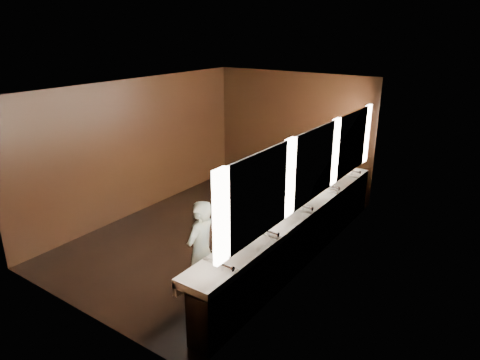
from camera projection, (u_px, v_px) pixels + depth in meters
name	position (u px, v px, depth m)	size (l,w,h in m)	color
floor	(216.00, 232.00, 8.29)	(6.00, 6.00, 0.00)	black
ceiling	(212.00, 86.00, 7.34)	(4.00, 6.00, 0.02)	#2D2D2B
wall_back	(292.00, 132.00, 10.14)	(4.00, 0.02, 2.80)	black
wall_front	(71.00, 222.00, 5.50)	(4.00, 0.02, 2.80)	black
wall_left	(138.00, 147.00, 8.89)	(0.02, 6.00, 2.80)	black
wall_right	(314.00, 185.00, 6.75)	(0.02, 6.00, 2.80)	black
sink_counter	(300.00, 233.00, 7.16)	(0.55, 5.40, 1.01)	black
mirror_band	(314.00, 164.00, 6.64)	(0.06, 5.03, 1.15)	white
person	(201.00, 251.00, 6.08)	(0.55, 0.36, 1.52)	#81ADC0
trash_bin	(219.00, 296.00, 5.83)	(0.39, 0.39, 0.60)	black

